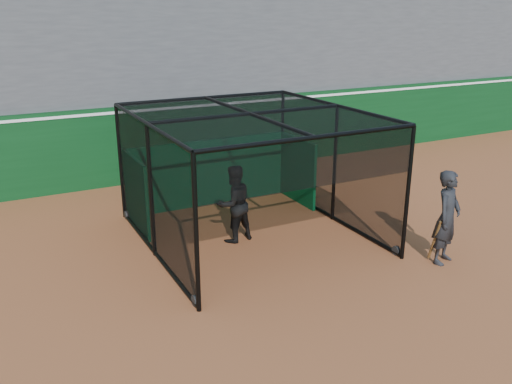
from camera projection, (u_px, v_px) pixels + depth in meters
name	position (u px, v px, depth m)	size (l,w,h in m)	color
ground	(298.00, 285.00, 11.10)	(120.00, 120.00, 0.00)	brown
outfield_wall	(164.00, 140.00, 17.85)	(50.00, 0.50, 2.50)	#0A3815
grandstand	(127.00, 35.00, 20.01)	(50.00, 7.85, 8.95)	#4C4C4F
batting_cage	(250.00, 177.00, 13.05)	(5.02, 5.57, 3.06)	black
batter	(234.00, 204.00, 12.95)	(0.92, 0.72, 1.89)	black
on_deck_player	(447.00, 218.00, 11.80)	(0.91, 0.77, 2.11)	black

